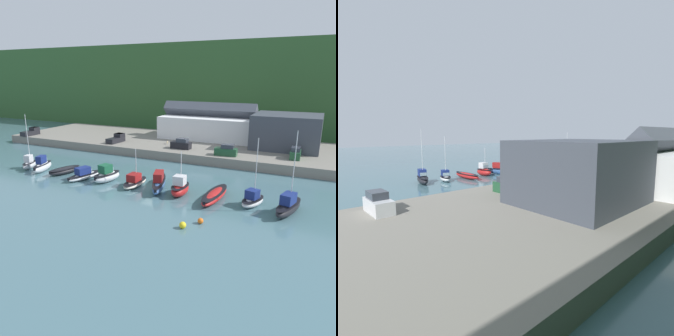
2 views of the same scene
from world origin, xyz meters
The scene contains 24 objects.
ground_plane centered at (0.00, 0.00, 0.00)m, with size 320.00×320.00×0.00m, color #476B75.
hillside_backdrop centered at (0.00, 76.16, 12.93)m, with size 240.00×53.46×25.85m.
quay_promenade centered at (0.00, 27.72, 0.90)m, with size 98.04×24.44×1.80m.
harbor_clubhouse centered at (-2.36, 33.74, 4.81)m, with size 22.67×11.40×8.68m.
yacht_club_building centered at (16.05, 30.13, 5.33)m, with size 13.33×11.69×7.06m.
moored_boat_0 centered at (-25.10, -0.45, 0.98)m, with size 2.76×4.42×9.93m.
moored_boat_1 centered at (-21.49, -0.81, 1.09)m, with size 2.89×5.65×2.92m.
moored_boat_2 centered at (-16.97, -0.15, 0.59)m, with size 3.67×6.33×1.11m.
moored_boat_3 centered at (-11.87, -1.07, 0.72)m, with size 3.48×6.98×2.06m.
moored_boat_4 centered at (-7.65, -0.63, 1.07)m, with size 3.27×5.52×2.88m.
moored_boat_5 centered at (-2.38, -0.59, 0.73)m, with size 2.27×5.77×5.84m.
moored_boat_6 centered at (1.56, -0.08, 1.02)m, with size 4.59×8.71×2.78m.
moored_boat_7 centered at (5.54, -1.22, 1.13)m, with size 2.43×4.63×6.39m.
moored_boat_8 centered at (10.54, -0.71, 0.63)m, with size 2.42×8.59×1.17m.
moored_boat_9 centered at (15.74, -0.70, 0.85)m, with size 3.26×4.88×9.02m.
moored_boat_10 centered at (20.27, -1.47, 1.04)m, with size 3.47×6.82×10.36m.
parked_car_0 centered at (6.69, 18.06, 2.72)m, with size 4.32×2.09×2.16m.
parked_car_1 centered at (-3.51, 19.91, 2.72)m, with size 4.25×1.91×2.16m.
parked_car_2 centered at (18.85, 21.40, 2.72)m, with size 1.92×4.25×2.16m.
pickup_truck_0 centered at (-44.68, 18.09, 2.62)m, with size 2.05×4.75×1.90m.
pickup_truck_1 centered at (-19.54, 19.79, 2.62)m, with size 2.36×4.88×1.90m.
dog_on_quay centered at (-8.14, 22.85, 2.26)m, with size 0.47×0.88×0.68m.
mooring_buoy_0 centered at (10.08, -10.79, 0.40)m, with size 0.80×0.80×0.80m.
mooring_buoy_1 centered at (11.45, -8.75, 0.34)m, with size 0.68×0.68×0.68m.
Camera 1 is at (23.19, -41.75, 16.61)m, focal length 35.00 mm.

